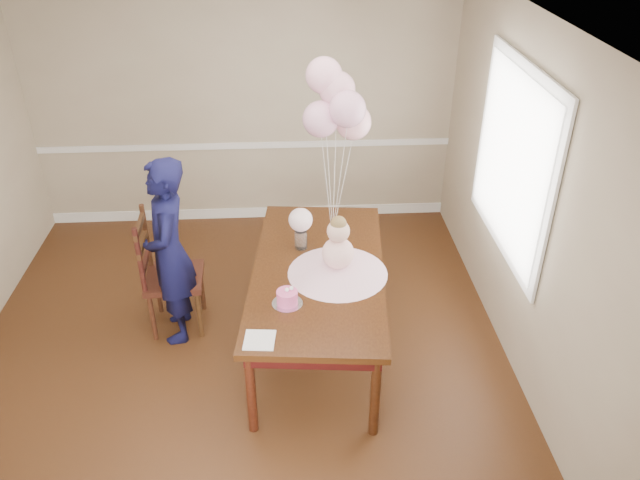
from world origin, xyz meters
The scene contains 47 objects.
floor centered at (0.00, 0.00, 0.00)m, with size 4.50×5.00×0.00m, color #341B0D.
ceiling centered at (0.00, 0.00, 2.70)m, with size 4.50×5.00×0.02m, color silver.
wall_back centered at (0.00, 2.50, 1.35)m, with size 4.50×0.02×2.70m, color tan.
wall_right centered at (2.25, 0.00, 1.35)m, with size 0.02×5.00×2.70m, color tan.
chair_rail_trim centered at (0.00, 2.49, 0.90)m, with size 4.50×0.02×0.07m, color white.
baseboard_trim centered at (0.00, 2.49, 0.06)m, with size 4.50×0.02×0.12m, color white.
window_frame centered at (2.23, 0.50, 1.55)m, with size 0.02×1.66×1.56m, color white.
window_blinds centered at (2.21, 0.50, 1.55)m, with size 0.01×1.50×1.40m, color white.
dining_table_top centered at (0.67, 0.20, 0.76)m, with size 1.04×2.09×0.05m, color black.
table_apron centered at (0.67, 0.20, 0.68)m, with size 0.94×1.98×0.10m, color black.
table_leg_fl centered at (0.14, -0.71, 0.37)m, with size 0.07×0.07×0.73m, color black.
table_leg_fr centered at (1.01, -0.79, 0.37)m, with size 0.07×0.07×0.73m, color black.
table_leg_bl centered at (0.32, 1.20, 0.37)m, with size 0.07×0.07×0.73m, color black.
table_leg_br centered at (1.19, 1.12, 0.37)m, with size 0.07×0.07×0.73m, color black.
baby_skirt centered at (0.82, 0.14, 0.83)m, with size 0.79×0.79×0.10m, color #EBADC3.
baby_torso centered at (0.82, 0.14, 0.97)m, with size 0.25×0.25×0.25m, color #FFA1C5.
baby_head centered at (0.82, 0.14, 1.17)m, with size 0.18×0.18×0.18m, color beige.
baby_hair centered at (0.82, 0.14, 1.23)m, with size 0.13×0.13×0.13m, color brown.
cake_platter centered at (0.42, -0.24, 0.79)m, with size 0.23×0.23×0.01m, color silver.
birthday_cake centered at (0.42, -0.24, 0.84)m, with size 0.16×0.16×0.10m, color #DF468B.
cake_flower_a centered at (0.42, -0.24, 0.91)m, with size 0.03×0.03×0.03m, color white.
cake_flower_b centered at (0.45, -0.23, 0.91)m, with size 0.03×0.03×0.03m, color white.
rose_vase_near centered at (0.54, 0.53, 0.87)m, with size 0.10×0.10×0.17m, color white.
roses_near centered at (0.54, 0.53, 1.05)m, with size 0.20×0.20×0.20m, color #F5CDD1.
napkin centered at (0.22, -0.64, 0.79)m, with size 0.21×0.21×0.01m, color white.
balloon_weight centered at (0.83, 0.77, 0.79)m, with size 0.04×0.04×0.02m, color silver.
balloon_a centered at (0.72, 0.78, 1.83)m, with size 0.29×0.29×0.29m, color #E3A1C0.
balloon_b centered at (0.93, 0.70, 1.93)m, with size 0.29×0.29×0.29m, color #E4A1C3.
balloon_c centered at (0.86, 0.87, 2.03)m, with size 0.29×0.29×0.29m, color #E2A0B6.
balloon_d centered at (0.75, 0.90, 2.14)m, with size 0.29×0.29×0.29m, color #FAB1C9.
balloon_e centered at (0.99, 0.83, 1.77)m, with size 0.29×0.29×0.29m, color #FFB4C2.
balloon_ribbon_a centered at (0.77, 0.77, 1.23)m, with size 0.00×0.00×0.88m, color silver.
balloon_ribbon_b centered at (0.88, 0.73, 1.28)m, with size 0.00×0.00×0.98m, color silver.
balloon_ribbon_c centered at (0.84, 0.82, 1.34)m, with size 0.00×0.00×1.08m, color white.
balloon_ribbon_d centered at (0.79, 0.83, 1.39)m, with size 0.00×0.00×1.19m, color white.
balloon_ribbon_e centered at (0.91, 0.80, 1.20)m, with size 0.00×0.00×0.82m, color white.
dining_chair_seat centered at (-0.56, 0.56, 0.49)m, with size 0.48×0.48×0.05m, color #35150E.
chair_leg_fl centered at (-0.74, 0.36, 0.24)m, with size 0.04×0.04×0.47m, color #3B1B10.
chair_leg_fr centered at (-0.35, 0.37, 0.24)m, with size 0.04×0.04×0.47m, color #39200F.
chair_leg_bl centered at (-0.76, 0.75, 0.24)m, with size 0.04×0.04×0.47m, color #3B1D10.
chair_leg_br centered at (-0.37, 0.77, 0.24)m, with size 0.04×0.04×0.47m, color #371B0F.
chair_back_post_l centered at (-0.77, 0.35, 0.81)m, with size 0.04×0.04×0.61m, color black.
chair_back_post_r centered at (-0.78, 0.75, 0.81)m, with size 0.04×0.04×0.61m, color #361B0E.
chair_slat_low centered at (-0.77, 0.55, 0.68)m, with size 0.03×0.44×0.05m, color #38140F.
chair_slat_mid centered at (-0.77, 0.55, 0.85)m, with size 0.03×0.44×0.05m, color #3A200F.
chair_slat_top centered at (-0.77, 0.55, 1.03)m, with size 0.03×0.44×0.05m, color #361E0E.
woman centered at (-0.54, 0.45, 0.83)m, with size 0.60×0.40×1.65m, color black.
Camera 1 is at (0.44, -3.93, 3.58)m, focal length 35.00 mm.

